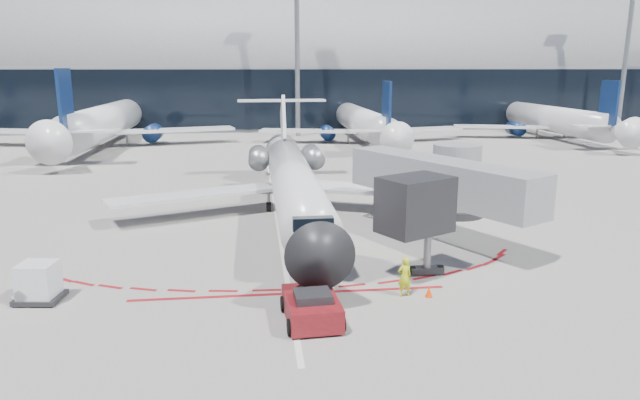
{
  "coord_description": "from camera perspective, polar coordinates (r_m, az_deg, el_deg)",
  "views": [
    {
      "loc": [
        -1.36,
        -35.13,
        9.78
      ],
      "look_at": [
        2.29,
        -3.54,
        2.36
      ],
      "focal_mm": 32.0,
      "sensor_mm": 36.0,
      "label": 1
    }
  ],
  "objects": [
    {
      "name": "bg_airliner_3",
      "position": [
        88.53,
        22.03,
        9.21
      ],
      "size": [
        32.11,
        33.99,
        10.39
      ],
      "primitive_type": null,
      "color": "silver",
      "rests_on": "ground"
    },
    {
      "name": "light_mast_east",
      "position": [
        100.48,
        28.34,
        13.15
      ],
      "size": [
        0.7,
        0.7,
        25.0
      ],
      "primitive_type": "cylinder",
      "color": "gray",
      "rests_on": "ground"
    },
    {
      "name": "light_mast_centre",
      "position": [
        83.42,
        -2.3,
        14.98
      ],
      "size": [
        0.7,
        0.7,
        25.0
      ],
      "primitive_type": "cylinder",
      "color": "gray",
      "rests_on": "ground"
    },
    {
      "name": "bg_airliner_1",
      "position": [
        78.5,
        -20.63,
        9.59
      ],
      "size": [
        37.52,
        39.73,
        12.14
      ],
      "primitive_type": null,
      "color": "silver",
      "rests_on": "ground"
    },
    {
      "name": "ground",
      "position": [
        36.49,
        -4.22,
        -2.46
      ],
      "size": [
        260.0,
        260.0,
        0.0
      ],
      "primitive_type": "plane",
      "color": "slate",
      "rests_on": "ground"
    },
    {
      "name": "pushback_tug",
      "position": [
        22.8,
        -0.85,
        -10.66
      ],
      "size": [
        2.36,
        5.17,
        1.33
      ],
      "rotation": [
        0.0,
        0.0,
        0.06
      ],
      "color": "#580C13",
      "rests_on": "ground"
    },
    {
      "name": "terminal_building",
      "position": [
        100.13,
        -5.95,
        12.33
      ],
      "size": [
        150.0,
        24.15,
        24.0
      ],
      "color": "gray",
      "rests_on": "ground"
    },
    {
      "name": "safety_cone_right",
      "position": [
        25.6,
        10.84,
        -9.0
      ],
      "size": [
        0.34,
        0.34,
        0.47
      ],
      "primitive_type": "cone",
      "color": "#F43E05",
      "rests_on": "ground"
    },
    {
      "name": "uld_container",
      "position": [
        27.28,
        -26.33,
        -7.41
      ],
      "size": [
        2.0,
        1.77,
        1.71
      ],
      "rotation": [
        0.0,
        0.0,
        -0.13
      ],
      "color": "black",
      "rests_on": "ground"
    },
    {
      "name": "apron_stop_bar",
      "position": [
        25.61,
        -3.09,
        -9.33
      ],
      "size": [
        14.0,
        0.25,
        0.01
      ],
      "primitive_type": "cube",
      "color": "maroon",
      "rests_on": "ground"
    },
    {
      "name": "safety_cone_left",
      "position": [
        31.18,
        -26.15,
        -6.09
      ],
      "size": [
        0.35,
        0.35,
        0.48
      ],
      "primitive_type": "cone",
      "color": "#F43E05",
      "rests_on": "ground"
    },
    {
      "name": "apron_centerline",
      "position": [
        38.42,
        -4.35,
        -1.65
      ],
      "size": [
        0.25,
        40.0,
        0.01
      ],
      "primitive_type": "cube",
      "color": "silver",
      "rests_on": "ground"
    },
    {
      "name": "jet_bridge",
      "position": [
        34.67,
        12.32,
        1.56
      ],
      "size": [
        10.03,
        15.2,
        4.9
      ],
      "color": "gray",
      "rests_on": "ground"
    },
    {
      "name": "bg_airliner_2",
      "position": [
        77.0,
        4.31,
        9.69
      ],
      "size": [
        32.26,
        34.16,
        10.44
      ],
      "primitive_type": null,
      "color": "silver",
      "rests_on": "ground"
    },
    {
      "name": "regional_jet",
      "position": [
        37.99,
        -2.76,
        2.11
      ],
      "size": [
        24.53,
        30.25,
        7.58
      ],
      "color": "silver",
      "rests_on": "ground"
    },
    {
      "name": "ramp_worker",
      "position": [
        25.29,
        8.45,
        -7.59
      ],
      "size": [
        0.73,
        0.56,
        1.79
      ],
      "primitive_type": "imported",
      "rotation": [
        0.0,
        0.0,
        3.35
      ],
      "color": "#C8D816",
      "rests_on": "ground"
    }
  ]
}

